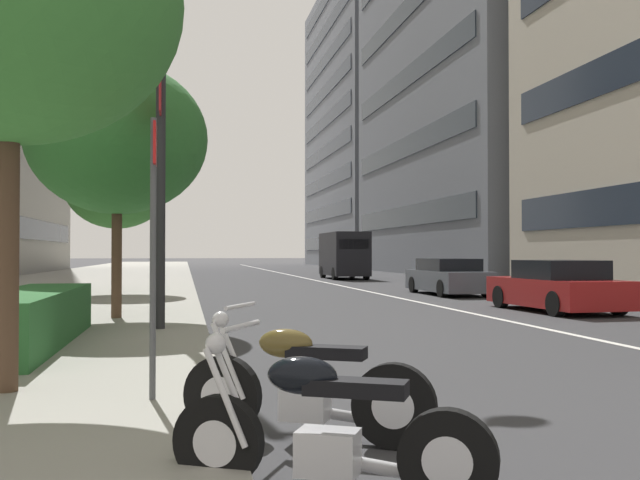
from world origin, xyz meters
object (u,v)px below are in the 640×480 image
motorcycle_far_end_row (303,389)px  parking_sign_by_curb (153,231)px  car_far_down_avenue (448,277)px  delivery_van_ahead (344,254)px  motorcycle_nearest_camera (324,433)px  street_tree_by_lamp_post (117,138)px  street_lamp_with_banners (182,69)px  street_tree_near_plaza_corner (117,185)px  car_following_behind (557,288)px

motorcycle_far_end_row → parking_sign_by_curb: (1.21, 1.25, 1.33)m
car_far_down_avenue → delivery_van_ahead: bearing=0.4°
motorcycle_nearest_camera → street_tree_by_lamp_post: 12.20m
delivery_van_ahead → street_lamp_with_banners: bearing=161.9°
motorcycle_nearest_camera → street_lamp_with_banners: 10.14m
car_far_down_avenue → parking_sign_by_curb: 20.59m
car_far_down_avenue → street_tree_near_plaza_corner: (0.75, 11.88, 3.28)m
motorcycle_nearest_camera → parking_sign_by_curb: size_ratio=0.72×
delivery_van_ahead → street_tree_near_plaza_corner: bearing=143.7°
motorcycle_far_end_row → delivery_van_ahead: delivery_van_ahead is taller
street_tree_near_plaza_corner → parking_sign_by_curb: bearing=-173.8°
delivery_van_ahead → motorcycle_nearest_camera: bearing=167.5°
parking_sign_by_curb → street_tree_by_lamp_post: bearing=7.3°
motorcycle_nearest_camera → street_tree_near_plaza_corner: (21.36, 3.20, 3.51)m
parking_sign_by_curb → delivery_van_ahead: bearing=-15.5°
car_following_behind → parking_sign_by_curb: size_ratio=1.62×
motorcycle_nearest_camera → car_far_down_avenue: size_ratio=0.42×
car_following_behind → street_lamp_with_banners: 11.29m
street_tree_near_plaza_corner → motorcycle_nearest_camera: bearing=-171.5°
motorcycle_nearest_camera → parking_sign_by_curb: (2.56, 1.16, 1.35)m
motorcycle_nearest_camera → street_tree_near_plaza_corner: bearing=-54.9°
street_tree_by_lamp_post → motorcycle_far_end_row: bearing=-166.7°
car_far_down_avenue → parking_sign_by_curb: bearing=150.8°
motorcycle_far_end_row → delivery_van_ahead: size_ratio=0.37×
car_far_down_avenue → street_lamp_with_banners: street_lamp_with_banners is taller
parking_sign_by_curb → street_lamp_with_banners: (6.46, -0.24, 3.19)m
motorcycle_far_end_row → car_far_down_avenue: (19.25, -8.59, 0.21)m
delivery_van_ahead → parking_sign_by_curb: bearing=164.8°
delivery_van_ahead → street_tree_near_plaza_corner: 19.58m
parking_sign_by_curb → car_far_down_avenue: bearing=-28.6°
motorcycle_nearest_camera → car_following_behind: 15.60m
street_tree_by_lamp_post → motorcycle_nearest_camera: bearing=-168.6°
street_tree_near_plaza_corner → street_lamp_with_banners: bearing=-169.6°
car_following_behind → street_tree_by_lamp_post: size_ratio=0.79×
street_tree_by_lamp_post → car_following_behind: bearing=-82.4°
car_far_down_avenue → motorcycle_nearest_camera: bearing=156.6°
motorcycle_far_end_row → street_tree_near_plaza_corner: size_ratio=0.37×
motorcycle_far_end_row → street_tree_by_lamp_post: 10.96m
delivery_van_ahead → car_far_down_avenue: bearing=-178.7°
street_lamp_with_banners → street_tree_by_lamp_post: size_ratio=1.45×
parking_sign_by_curb → motorcycle_far_end_row: bearing=-134.0°
parking_sign_by_curb → street_lamp_with_banners: bearing=-2.2°
motorcycle_nearest_camera → street_tree_by_lamp_post: street_tree_by_lamp_post is taller
motorcycle_nearest_camera → delivery_van_ahead: (36.94, -8.40, 1.05)m
car_following_behind → car_far_down_avenue: (7.70, 0.07, 0.01)m
motorcycle_far_end_row → motorcycle_nearest_camera: bearing=113.3°
motorcycle_far_end_row → parking_sign_by_curb: bearing=-17.1°
car_following_behind → parking_sign_by_curb: 14.38m
street_lamp_with_banners → street_tree_near_plaza_corner: (12.34, 2.28, -1.03)m
car_far_down_avenue → parking_sign_by_curb: size_ratio=1.73×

